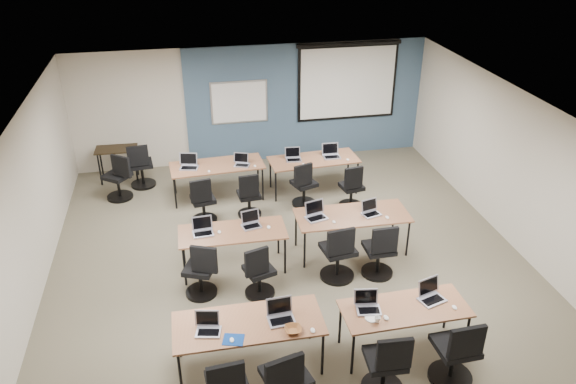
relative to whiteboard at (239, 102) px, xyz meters
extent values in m
cube|color=#6B6354|center=(0.30, -4.43, -1.45)|extent=(8.00, 9.00, 0.02)
cube|color=white|center=(0.30, -4.43, 1.25)|extent=(8.00, 9.00, 0.02)
cube|color=beige|center=(0.30, 0.07, -0.10)|extent=(8.00, 0.04, 2.70)
cube|color=beige|center=(-3.70, -4.43, -0.10)|extent=(0.04, 9.00, 2.70)
cube|color=beige|center=(4.30, -4.43, -0.10)|extent=(0.04, 9.00, 2.70)
cube|color=#3D5977|center=(1.55, 0.04, -0.10)|extent=(5.50, 0.04, 2.70)
cube|color=#B5BEC5|center=(0.00, 0.00, 0.00)|extent=(1.28, 0.02, 0.98)
cube|color=white|center=(0.00, -0.01, 0.00)|extent=(1.20, 0.02, 0.90)
cube|color=black|center=(2.50, -0.02, 0.35)|extent=(2.32, 0.03, 1.82)
cube|color=white|center=(2.50, -0.03, 0.31)|extent=(2.20, 0.02, 1.62)
cylinder|color=black|center=(2.50, -0.03, 1.19)|extent=(2.40, 0.10, 0.10)
cube|color=olive|center=(-0.70, -6.49, -0.73)|extent=(1.92, 0.80, 0.03)
cylinder|color=black|center=(-1.60, -6.83, -1.10)|extent=(0.04, 0.04, 0.70)
cylinder|color=black|center=(0.20, -6.83, -1.10)|extent=(0.04, 0.04, 0.70)
cylinder|color=black|center=(-1.60, -6.15, -1.10)|extent=(0.04, 0.04, 0.70)
cylinder|color=black|center=(0.20, -6.15, -1.10)|extent=(0.04, 0.04, 0.70)
cube|color=#9B6330|center=(1.37, -6.60, -0.73)|extent=(1.70, 0.71, 0.03)
cylinder|color=black|center=(0.58, -6.89, -1.10)|extent=(0.04, 0.04, 0.70)
cylinder|color=black|center=(2.16, -6.89, -1.10)|extent=(0.04, 0.04, 0.70)
cylinder|color=black|center=(0.58, -6.31, -1.10)|extent=(0.04, 0.04, 0.70)
cylinder|color=black|center=(2.16, -6.31, -1.10)|extent=(0.04, 0.04, 0.70)
cube|color=brown|center=(-0.66, -4.25, -0.73)|extent=(1.74, 0.73, 0.03)
cylinder|color=black|center=(-1.47, -4.55, -1.10)|extent=(0.04, 0.04, 0.70)
cylinder|color=black|center=(0.15, -4.55, -1.10)|extent=(0.04, 0.04, 0.70)
cylinder|color=black|center=(-1.47, -3.95, -1.10)|extent=(0.04, 0.04, 0.70)
cylinder|color=black|center=(0.15, -3.95, -1.10)|extent=(0.04, 0.04, 0.70)
cube|color=brown|center=(1.41, -4.11, -0.73)|extent=(1.94, 0.81, 0.03)
cylinder|color=black|center=(0.50, -4.46, -1.10)|extent=(0.04, 0.04, 0.70)
cylinder|color=black|center=(2.32, -4.46, -1.10)|extent=(0.04, 0.04, 0.70)
cylinder|color=black|center=(0.50, -3.77, -1.10)|extent=(0.04, 0.04, 0.70)
cylinder|color=black|center=(2.32, -3.77, -1.10)|extent=(0.04, 0.04, 0.70)
cube|color=#A07741|center=(-0.68, -1.66, -0.73)|extent=(1.87, 0.78, 0.03)
cylinder|color=black|center=(-1.56, -1.99, -1.10)|extent=(0.04, 0.04, 0.70)
cylinder|color=black|center=(0.19, -1.99, -1.10)|extent=(0.04, 0.04, 0.70)
cylinder|color=black|center=(-1.56, -1.33, -1.10)|extent=(0.04, 0.04, 0.70)
cylinder|color=black|center=(0.19, -1.33, -1.10)|extent=(0.04, 0.04, 0.70)
cube|color=brown|center=(1.30, -1.77, -0.73)|extent=(1.84, 0.77, 0.03)
cylinder|color=black|center=(0.44, -2.09, -1.10)|extent=(0.04, 0.04, 0.70)
cylinder|color=black|center=(2.16, -2.09, -1.10)|extent=(0.04, 0.04, 0.70)
cylinder|color=black|center=(0.44, -1.44, -1.10)|extent=(0.04, 0.04, 0.70)
cylinder|color=black|center=(2.16, -1.44, -1.10)|extent=(0.04, 0.04, 0.70)
cube|color=#AEAEB4|center=(-1.21, -6.58, -0.71)|extent=(0.31, 0.22, 0.02)
cube|color=black|center=(-1.21, -6.60, -0.70)|extent=(0.26, 0.13, 0.00)
cube|color=#AEAEB4|center=(-1.21, -6.45, -0.59)|extent=(0.31, 0.06, 0.21)
cube|color=black|center=(-1.21, -6.46, -0.59)|extent=(0.27, 0.04, 0.17)
ellipsoid|color=white|center=(-0.94, -6.77, -0.71)|extent=(0.07, 0.10, 0.03)
cube|color=black|center=(-1.06, -7.23, -0.94)|extent=(0.47, 0.47, 0.08)
cube|color=black|center=(-1.08, -7.45, -0.66)|extent=(0.43, 0.06, 0.44)
cube|color=silver|center=(-0.28, -6.54, -0.71)|extent=(0.34, 0.25, 0.02)
cube|color=black|center=(-0.28, -6.56, -0.70)|extent=(0.29, 0.14, 0.00)
cube|color=silver|center=(-0.28, -6.41, -0.58)|extent=(0.34, 0.06, 0.23)
cube|color=black|center=(-0.28, -6.42, -0.58)|extent=(0.30, 0.04, 0.19)
ellipsoid|color=white|center=(0.07, -6.80, -0.71)|extent=(0.08, 0.11, 0.04)
cube|color=black|center=(-0.37, -7.30, -0.90)|extent=(0.51, 0.51, 0.08)
cube|color=black|center=(-0.43, -7.52, -0.62)|extent=(0.47, 0.06, 0.44)
cube|color=#A8A8AE|center=(0.88, -6.57, -0.71)|extent=(0.32, 0.23, 0.02)
cube|color=black|center=(0.88, -6.59, -0.70)|extent=(0.27, 0.13, 0.00)
cube|color=#A8A8AE|center=(0.88, -6.44, -0.59)|extent=(0.32, 0.06, 0.22)
cube|color=black|center=(0.88, -6.45, -0.59)|extent=(0.28, 0.04, 0.18)
ellipsoid|color=white|center=(1.05, -6.76, -0.71)|extent=(0.09, 0.12, 0.04)
cylinder|color=black|center=(0.88, -7.23, -1.21)|extent=(0.06, 0.06, 0.47)
cube|color=black|center=(0.88, -7.23, -0.94)|extent=(0.47, 0.47, 0.08)
cube|color=black|center=(0.90, -7.44, -0.66)|extent=(0.43, 0.06, 0.44)
cube|color=#B2B2BA|center=(1.78, -6.53, -0.71)|extent=(0.34, 0.25, 0.02)
cube|color=black|center=(1.78, -6.55, -0.70)|extent=(0.29, 0.14, 0.00)
cube|color=#B2B2BA|center=(1.78, -6.40, -0.58)|extent=(0.34, 0.06, 0.23)
cube|color=black|center=(1.78, -6.41, -0.58)|extent=(0.30, 0.04, 0.19)
ellipsoid|color=white|center=(2.01, -6.74, -0.71)|extent=(0.08, 0.10, 0.03)
cylinder|color=black|center=(1.81, -7.22, -1.42)|extent=(0.57, 0.57, 0.05)
cylinder|color=black|center=(1.81, -7.22, -1.20)|extent=(0.06, 0.06, 0.50)
cube|color=black|center=(1.81, -7.22, -0.91)|extent=(0.50, 0.50, 0.08)
cube|color=black|center=(1.81, -7.45, -0.63)|extent=(0.46, 0.06, 0.44)
cube|color=silver|center=(-1.13, -4.25, -0.71)|extent=(0.33, 0.24, 0.02)
cube|color=black|center=(-1.13, -4.27, -0.70)|extent=(0.28, 0.14, 0.00)
cube|color=silver|center=(-1.13, -4.12, -0.58)|extent=(0.33, 0.06, 0.23)
cube|color=black|center=(-1.13, -4.13, -0.58)|extent=(0.29, 0.04, 0.18)
ellipsoid|color=white|center=(-0.87, -4.25, -0.71)|extent=(0.06, 0.10, 0.03)
cylinder|color=black|center=(-1.24, -4.82, -1.42)|extent=(0.50, 0.50, 0.05)
cylinder|color=black|center=(-1.24, -4.82, -1.23)|extent=(0.06, 0.06, 0.44)
cube|color=black|center=(-1.24, -4.82, -0.97)|extent=(0.44, 0.44, 0.08)
cube|color=black|center=(-1.16, -5.01, -0.69)|extent=(0.40, 0.06, 0.44)
cube|color=silver|center=(-0.33, -4.17, -0.71)|extent=(0.31, 0.22, 0.02)
cube|color=black|center=(-0.33, -4.19, -0.70)|extent=(0.26, 0.13, 0.00)
cube|color=silver|center=(-0.33, -4.05, -0.59)|extent=(0.31, 0.06, 0.21)
cube|color=black|center=(-0.33, -4.06, -0.59)|extent=(0.27, 0.04, 0.18)
ellipsoid|color=white|center=(-0.06, -4.26, -0.71)|extent=(0.07, 0.11, 0.04)
cylinder|color=black|center=(-0.34, -5.01, -1.42)|extent=(0.47, 0.47, 0.05)
cylinder|color=black|center=(-0.34, -5.01, -1.24)|extent=(0.06, 0.06, 0.42)
cube|color=black|center=(-0.34, -5.01, -0.99)|extent=(0.42, 0.42, 0.08)
cube|color=black|center=(-0.40, -5.19, -0.71)|extent=(0.38, 0.06, 0.44)
cube|color=#BBBBBD|center=(0.78, -4.13, -0.71)|extent=(0.35, 0.25, 0.02)
cube|color=black|center=(0.78, -4.15, -0.70)|extent=(0.30, 0.15, 0.00)
cube|color=#BBBBBD|center=(0.78, -3.99, -0.58)|extent=(0.35, 0.06, 0.24)
cube|color=black|center=(0.78, -4.00, -0.58)|extent=(0.31, 0.05, 0.20)
ellipsoid|color=white|center=(1.03, -4.31, -0.71)|extent=(0.08, 0.10, 0.03)
cylinder|color=black|center=(0.97, -4.81, -1.42)|extent=(0.56, 0.56, 0.05)
cylinder|color=black|center=(0.97, -4.81, -1.20)|extent=(0.06, 0.06, 0.50)
cube|color=black|center=(0.97, -4.81, -0.91)|extent=(0.50, 0.50, 0.08)
cube|color=black|center=(0.94, -5.04, -0.63)|extent=(0.45, 0.06, 0.44)
cube|color=#AEAEAF|center=(1.73, -4.19, -0.71)|extent=(0.30, 0.22, 0.02)
cube|color=black|center=(1.73, -4.21, -0.70)|extent=(0.26, 0.13, 0.00)
cube|color=#AEAEAF|center=(1.73, -4.07, -0.59)|extent=(0.30, 0.06, 0.21)
cube|color=black|center=(1.73, -4.08, -0.59)|extent=(0.27, 0.04, 0.17)
ellipsoid|color=white|center=(1.95, -4.34, -0.71)|extent=(0.09, 0.11, 0.03)
cylinder|color=black|center=(1.65, -4.86, -1.42)|extent=(0.52, 0.52, 0.05)
cylinder|color=black|center=(1.65, -4.86, -1.22)|extent=(0.06, 0.06, 0.46)
cube|color=black|center=(1.65, -4.86, -0.95)|extent=(0.46, 0.46, 0.08)
cube|color=black|center=(1.64, -5.07, -0.67)|extent=(0.42, 0.06, 0.44)
cube|color=#AAAAB5|center=(-1.24, -1.71, -0.71)|extent=(0.36, 0.26, 0.02)
cube|color=black|center=(-1.24, -1.73, -0.70)|extent=(0.30, 0.15, 0.00)
cube|color=#AAAAB5|center=(-1.24, -1.57, -0.57)|extent=(0.36, 0.07, 0.25)
cube|color=black|center=(-1.24, -1.58, -0.57)|extent=(0.31, 0.05, 0.20)
ellipsoid|color=white|center=(-0.87, -1.95, -0.71)|extent=(0.07, 0.10, 0.03)
cylinder|color=black|center=(-1.04, -2.58, -1.42)|extent=(0.48, 0.48, 0.05)
cylinder|color=black|center=(-1.04, -2.58, -1.24)|extent=(0.06, 0.06, 0.43)
cube|color=black|center=(-1.04, -2.58, -0.98)|extent=(0.43, 0.43, 0.08)
cube|color=black|center=(-1.08, -2.77, -0.70)|extent=(0.39, 0.06, 0.44)
cube|color=silver|center=(-0.19, -1.80, -0.71)|extent=(0.30, 0.22, 0.02)
cube|color=black|center=(-0.19, -1.82, -0.70)|extent=(0.25, 0.13, 0.00)
cube|color=silver|center=(-0.19, -1.68, -0.59)|extent=(0.30, 0.06, 0.21)
cube|color=black|center=(-0.19, -1.69, -0.59)|extent=(0.26, 0.04, 0.17)
ellipsoid|color=white|center=(0.06, -1.89, -0.71)|extent=(0.06, 0.09, 0.03)
cylinder|color=black|center=(-0.16, -2.53, -1.42)|extent=(0.46, 0.46, 0.05)
cylinder|color=black|center=(-0.16, -2.53, -1.25)|extent=(0.06, 0.06, 0.41)
cube|color=black|center=(-0.16, -2.53, -1.00)|extent=(0.41, 0.41, 0.08)
cube|color=black|center=(-0.18, -2.72, -0.72)|extent=(0.37, 0.06, 0.44)
cube|color=#BBBBBD|center=(0.89, -1.75, -0.71)|extent=(0.32, 0.23, 0.02)
cube|color=black|center=(0.89, -1.77, -0.70)|extent=(0.27, 0.13, 0.00)
cube|color=#BBBBBD|center=(0.89, -1.63, -0.59)|extent=(0.32, 0.06, 0.22)
cube|color=black|center=(0.89, -1.64, -0.59)|extent=(0.28, 0.04, 0.18)
ellipsoid|color=white|center=(1.03, -2.00, -0.71)|extent=(0.07, 0.10, 0.03)
cylinder|color=black|center=(0.98, -2.31, -1.42)|extent=(0.49, 0.49, 0.05)
cylinder|color=black|center=(0.98, -2.31, -1.23)|extent=(0.06, 0.06, 0.43)
cube|color=black|center=(0.98, -2.31, -0.98)|extent=(0.43, 0.43, 0.08)
cube|color=black|center=(0.92, -2.50, -0.70)|extent=(0.39, 0.06, 0.44)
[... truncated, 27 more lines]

